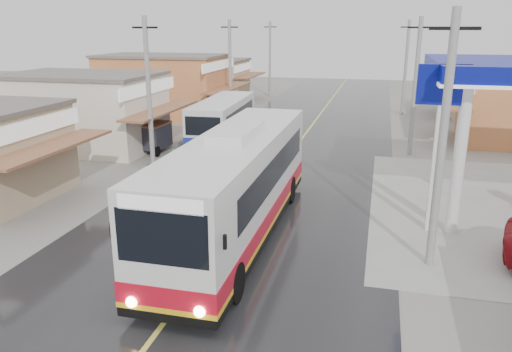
% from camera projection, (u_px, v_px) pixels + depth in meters
% --- Properties ---
extents(ground, '(120.00, 120.00, 0.00)m').
position_uv_depth(ground, '(224.00, 243.00, 17.89)').
color(ground, slate).
rests_on(ground, ground).
extents(road, '(12.00, 90.00, 0.02)m').
position_uv_depth(road, '(295.00, 148.00, 31.83)').
color(road, black).
rests_on(road, ground).
extents(centre_line, '(0.15, 90.00, 0.01)m').
position_uv_depth(centre_line, '(295.00, 148.00, 31.83)').
color(centre_line, '#D8CC4C').
rests_on(centre_line, road).
extents(shopfronts_left, '(11.00, 44.00, 5.20)m').
position_uv_depth(shopfronts_left, '(132.00, 129.00, 37.64)').
color(shopfronts_left, tan).
rests_on(shopfronts_left, ground).
extents(utility_poles_left, '(1.60, 50.00, 8.00)m').
position_uv_depth(utility_poles_left, '(197.00, 139.00, 34.39)').
color(utility_poles_left, gray).
rests_on(utility_poles_left, ground).
extents(utility_poles_right, '(1.60, 36.00, 8.00)m').
position_uv_depth(utility_poles_right, '(409.00, 155.00, 30.21)').
color(utility_poles_right, gray).
rests_on(utility_poles_right, ground).
extents(coach_bus, '(3.05, 12.99, 4.05)m').
position_uv_depth(coach_bus, '(238.00, 185.00, 18.01)').
color(coach_bus, silver).
rests_on(coach_bus, road).
extents(second_bus, '(2.85, 9.00, 2.95)m').
position_uv_depth(second_bus, '(223.00, 121.00, 32.22)').
color(second_bus, silver).
rests_on(second_bus, road).
extents(cyclist, '(0.67, 1.86, 2.00)m').
position_uv_depth(cyclist, '(177.00, 175.00, 23.71)').
color(cyclist, black).
rests_on(cyclist, ground).
extents(tricycle_near, '(1.66, 2.44, 1.82)m').
position_uv_depth(tricycle_near, '(154.00, 136.00, 30.51)').
color(tricycle_near, '#26262D').
rests_on(tricycle_near, ground).
extents(tricycle_far, '(2.16, 2.60, 1.70)m').
position_uv_depth(tricycle_far, '(141.00, 137.00, 30.54)').
color(tricycle_far, '#26262D').
rests_on(tricycle_far, ground).
extents(tyre_stack, '(0.89, 0.89, 0.46)m').
position_uv_depth(tyre_stack, '(155.00, 169.00, 26.36)').
color(tyre_stack, black).
rests_on(tyre_stack, ground).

